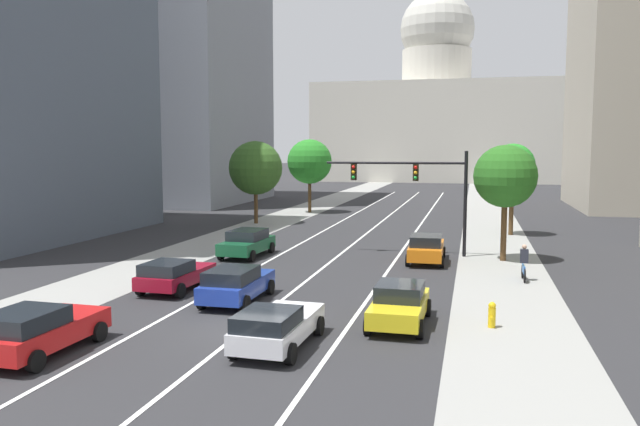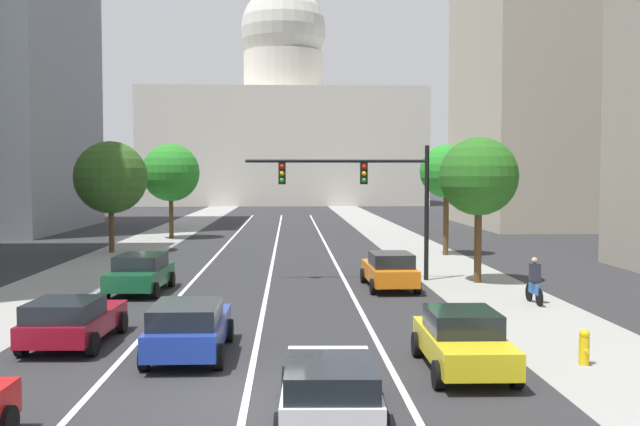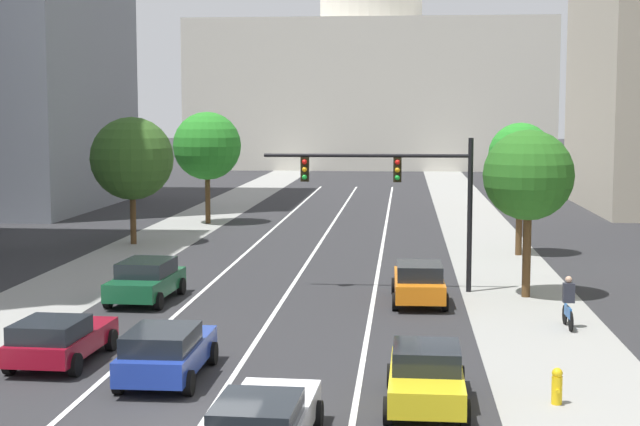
% 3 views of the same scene
% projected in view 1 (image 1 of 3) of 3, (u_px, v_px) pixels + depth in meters
% --- Properties ---
extents(ground_plane, '(400.00, 400.00, 0.00)m').
position_uv_depth(ground_plane, '(392.00, 214.00, 60.09)').
color(ground_plane, '#2B2B2D').
extents(sidewalk_left, '(4.44, 130.00, 0.01)m').
position_uv_depth(sidewalk_left, '(287.00, 217.00, 57.38)').
color(sidewalk_left, gray).
rests_on(sidewalk_left, ground).
extents(sidewalk_right, '(4.44, 130.00, 0.01)m').
position_uv_depth(sidewalk_right, '(491.00, 222.00, 53.13)').
color(sidewalk_right, gray).
rests_on(sidewalk_right, ground).
extents(lane_stripe_left, '(0.16, 90.00, 0.01)m').
position_uv_depth(lane_stripe_left, '(321.00, 233.00, 46.39)').
color(lane_stripe_left, white).
rests_on(lane_stripe_left, ground).
extents(lane_stripe_center, '(0.16, 90.00, 0.01)m').
position_uv_depth(lane_stripe_center, '(366.00, 234.00, 45.59)').
color(lane_stripe_center, white).
rests_on(lane_stripe_center, ground).
extents(lane_stripe_right, '(0.16, 90.00, 0.01)m').
position_uv_depth(lane_stripe_right, '(413.00, 236.00, 44.79)').
color(lane_stripe_right, white).
rests_on(lane_stripe_right, ground).
extents(office_tower_far_left, '(20.11, 21.05, 42.25)m').
position_uv_depth(office_tower_far_left, '(165.00, 18.00, 72.39)').
color(office_tower_far_left, gray).
rests_on(office_tower_far_left, ground).
extents(capitol_building, '(44.98, 22.10, 36.96)m').
position_uv_depth(capitol_building, '(436.00, 117.00, 122.10)').
color(capitol_building, beige).
rests_on(capitol_building, ground).
extents(car_red, '(2.20, 4.38, 1.50)m').
position_uv_depth(car_red, '(38.00, 330.00, 18.84)').
color(car_red, red).
rests_on(car_red, ground).
extents(car_white, '(2.11, 4.44, 1.38)m').
position_uv_depth(car_white, '(276.00, 326.00, 19.45)').
color(car_white, silver).
rests_on(car_white, ground).
extents(car_yellow, '(2.00, 4.24, 1.48)m').
position_uv_depth(car_yellow, '(400.00, 304.00, 22.10)').
color(car_yellow, yellow).
rests_on(car_yellow, ground).
extents(car_green, '(2.25, 4.50, 1.54)m').
position_uv_depth(car_green, '(247.00, 242.00, 36.17)').
color(car_green, '#14512D').
rests_on(car_green, ground).
extents(car_crimson, '(2.19, 4.24, 1.38)m').
position_uv_depth(car_crimson, '(174.00, 274.00, 27.42)').
color(car_crimson, maroon).
rests_on(car_crimson, ground).
extents(car_blue, '(2.01, 4.37, 1.47)m').
position_uv_depth(car_blue, '(236.00, 284.00, 25.31)').
color(car_blue, '#1E389E').
rests_on(car_blue, ground).
extents(car_orange, '(2.06, 4.61, 1.54)m').
position_uv_depth(car_orange, '(426.00, 248.00, 34.28)').
color(car_orange, orange).
rests_on(car_orange, ground).
extents(traffic_signal_mast, '(8.19, 0.39, 6.05)m').
position_uv_depth(traffic_signal_mast, '(418.00, 182.00, 36.37)').
color(traffic_signal_mast, black).
rests_on(traffic_signal_mast, ground).
extents(fire_hydrant, '(0.26, 0.35, 0.91)m').
position_uv_depth(fire_hydrant, '(492.00, 315.00, 21.77)').
color(fire_hydrant, yellow).
rests_on(fire_hydrant, ground).
extents(cyclist, '(0.37, 1.70, 1.72)m').
position_uv_depth(cyclist, '(524.00, 263.00, 29.50)').
color(cyclist, black).
rests_on(cyclist, ground).
extents(street_tree_near_left, '(4.42, 4.42, 6.81)m').
position_uv_depth(street_tree_near_left, '(256.00, 168.00, 51.68)').
color(street_tree_near_left, '#51381E').
rests_on(street_tree_near_left, ground).
extents(street_tree_far_right, '(3.44, 3.44, 6.40)m').
position_uv_depth(street_tree_far_right, '(505.00, 177.00, 34.37)').
color(street_tree_far_right, '#51381E').
rests_on(street_tree_far_right, ground).
extents(street_tree_mid_right, '(3.14, 3.14, 6.54)m').
position_uv_depth(street_tree_mid_right, '(513.00, 166.00, 44.69)').
color(street_tree_mid_right, '#51381E').
rests_on(street_tree_mid_right, ground).
extents(street_tree_mid_left, '(4.29, 4.29, 7.08)m').
position_uv_depth(street_tree_mid_left, '(310.00, 162.00, 60.59)').
color(street_tree_mid_left, '#51381E').
rests_on(street_tree_mid_left, ground).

